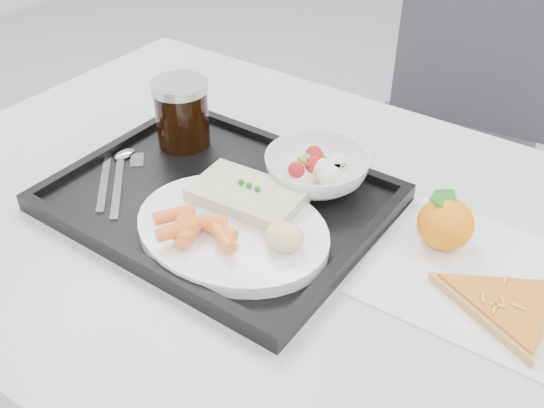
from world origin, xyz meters
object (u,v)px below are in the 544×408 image
Objects in this scene: tangerine at (445,223)px; pizza_slice at (507,305)px; salad_bowl at (317,170)px; chair at (454,117)px; cola_glass at (182,112)px; dinner_plate at (232,230)px; tray at (219,200)px; table at (280,256)px.

pizza_slice is (0.11, -0.07, -0.02)m from tangerine.
salad_bowl reaches higher than pizza_slice.
cola_glass is at bearing -105.06° from chair.
dinner_plate is 1.34× the size of pizza_slice.
pizza_slice is at bearing 14.80° from dinner_plate.
chair reaches higher than salad_bowl.
chair reaches higher than tray.
dinner_plate reaches higher than tray.
chair reaches higher than cola_glass.
pizza_slice is at bearing -13.97° from salad_bowl.
cola_glass is at bearing 146.23° from dinner_plate.
pizza_slice is (0.34, -0.80, 0.22)m from chair.
chair is at bearing 92.63° from salad_bowl.
chair is 0.87m from tray.
dinner_plate is 2.50× the size of cola_glass.
salad_bowl is (0.03, -0.73, 0.25)m from chair.
table is 13.39× the size of tangerine.
cola_glass reaches higher than salad_bowl.
salad_bowl is 0.32m from pizza_slice.
chair is 4.63× the size of pizza_slice.
pizza_slice is at bearing 4.65° from tray.
cola_glass reaches higher than tray.
tangerine reaches higher than tray.
salad_bowl is at bearing 166.03° from pizza_slice.
chair is at bearing 90.43° from dinner_plate.
table is 0.83m from chair.
chair is at bearing 92.11° from table.
dinner_plate is at bearing -165.20° from pizza_slice.
table is 0.14m from salad_bowl.
table is 0.32m from pizza_slice.
dinner_plate is (-0.02, -0.08, 0.09)m from table.
chair is 0.92m from dinner_plate.
tangerine is at bearing -1.80° from salad_bowl.
salad_bowl is (0.00, 0.09, 0.11)m from table.
dinner_plate is 0.35m from pizza_slice.
table is 0.12m from tray.
table is 4.44× the size of dinner_plate.
salad_bowl is 1.70× the size of tangerine.
table is at bearing 13.58° from tray.
dinner_plate is 0.26m from cola_glass.
salad_bowl is 0.76× the size of pizza_slice.
cola_glass is (-0.21, 0.14, 0.05)m from dinner_plate.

